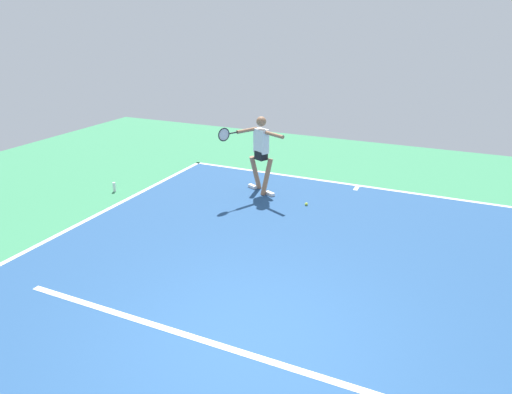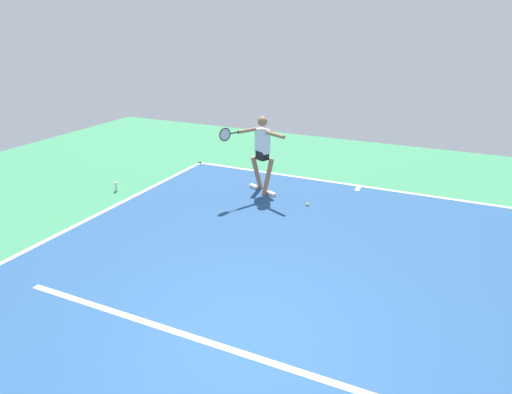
{
  "view_description": "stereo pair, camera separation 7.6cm",
  "coord_description": "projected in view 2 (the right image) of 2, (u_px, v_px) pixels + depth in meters",
  "views": [
    {
      "loc": [
        -1.98,
        4.09,
        3.72
      ],
      "look_at": [
        0.99,
        -2.47,
        0.9
      ],
      "focal_mm": 31.69,
      "sensor_mm": 36.0,
      "label": 1
    },
    {
      "loc": [
        -2.05,
        4.06,
        3.72
      ],
      "look_at": [
        0.99,
        -2.47,
        0.9
      ],
      "focal_mm": 31.69,
      "sensor_mm": 36.0,
      "label": 2
    }
  ],
  "objects": [
    {
      "name": "water_bottle",
      "position": [
        116.0,
        186.0,
        10.53
      ],
      "size": [
        0.07,
        0.07,
        0.22
      ],
      "primitive_type": "cylinder",
      "color": "white",
      "rests_on": "ground_plane"
    },
    {
      "name": "court_line_service",
      "position": [
        238.0,
        352.0,
        5.43
      ],
      "size": [
        6.83,
        0.1,
        0.01
      ],
      "primitive_type": "cube",
      "color": "white",
      "rests_on": "ground_plane"
    },
    {
      "name": "ground_plane",
      "position": [
        244.0,
        343.0,
        5.59
      ],
      "size": [
        21.25,
        21.25,
        0.0
      ],
      "primitive_type": "plane",
      "color": "#388456"
    },
    {
      "name": "court_surface",
      "position": [
        244.0,
        343.0,
        5.59
      ],
      "size": [
        9.11,
        12.65,
        0.0
      ],
      "primitive_type": "cube",
      "color": "navy",
      "rests_on": "ground_plane"
    },
    {
      "name": "tennis_ball_by_baseline",
      "position": [
        307.0,
        204.0,
        9.71
      ],
      "size": [
        0.07,
        0.07,
        0.07
      ],
      "primitive_type": "sphere",
      "color": "#C6E53D",
      "rests_on": "ground_plane"
    },
    {
      "name": "court_line_centre_mark",
      "position": [
        358.0,
        188.0,
        10.71
      ],
      "size": [
        0.1,
        0.3,
        0.01
      ],
      "primitive_type": "cube",
      "color": "white",
      "rests_on": "ground_plane"
    },
    {
      "name": "court_line_baseline_near",
      "position": [
        360.0,
        186.0,
        10.88
      ],
      "size": [
        9.11,
        0.1,
        0.01
      ],
      "primitive_type": "cube",
      "color": "white",
      "rests_on": "ground_plane"
    },
    {
      "name": "tennis_player",
      "position": [
        261.0,
        150.0,
        10.14
      ],
      "size": [
        1.28,
        1.13,
        1.77
      ],
      "rotation": [
        0.0,
        0.0,
        -0.45
      ],
      "color": "#9E7051",
      "rests_on": "ground_plane"
    }
  ]
}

